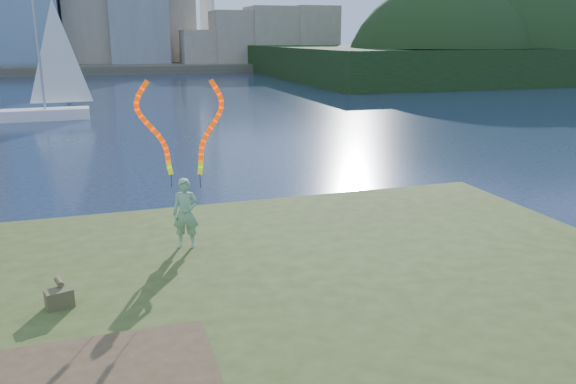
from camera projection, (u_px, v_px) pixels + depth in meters
name	position (u px, v px, depth m)	size (l,w,h in m)	color
ground	(219.00, 313.00, 11.08)	(320.00, 320.00, 0.00)	#19253E
grassy_knoll	(246.00, 359.00, 8.89)	(20.00, 18.00, 0.80)	#354418
far_shore	(114.00, 64.00, 98.08)	(320.00, 40.00, 1.20)	#474334
wooded_hill	(536.00, 72.00, 83.62)	(78.00, 50.00, 63.00)	black
woman_with_ribbons	(185.00, 184.00, 12.02)	(1.93, 0.66, 3.94)	#22772A
canvas_bag	(59.00, 297.00, 9.58)	(0.50, 0.57, 0.42)	#4E4929
sailboat	(49.00, 96.00, 36.65)	(5.82, 1.95, 8.79)	silver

